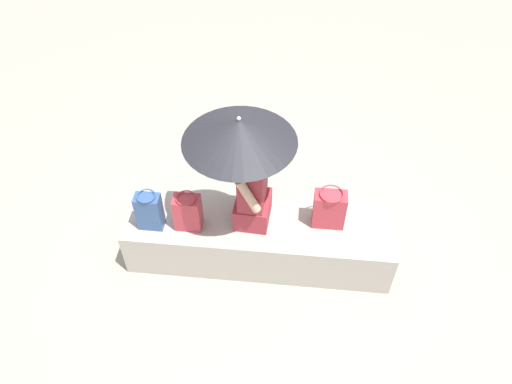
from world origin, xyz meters
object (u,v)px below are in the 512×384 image
at_px(handbag_black, 329,209).
at_px(tote_bag_canvas, 188,212).
at_px(person_seated, 253,186).
at_px(parasol, 239,131).
at_px(shoulder_bag_spare, 149,211).

xyz_separation_m(handbag_black, tote_bag_canvas, (-1.15, -0.14, -0.01)).
xyz_separation_m(person_seated, tote_bag_canvas, (-0.52, -0.13, -0.22)).
bearing_deg(parasol, handbag_black, 0.78).
relative_size(handbag_black, shoulder_bag_spare, 1.00).
bearing_deg(person_seated, parasol, -178.38).
bearing_deg(shoulder_bag_spare, person_seated, 11.16).
xyz_separation_m(handbag_black, shoulder_bag_spare, (-1.46, -0.17, -0.00)).
relative_size(handbag_black, tote_bag_canvas, 1.06).
xyz_separation_m(parasol, tote_bag_canvas, (-0.43, -0.13, -0.78)).
bearing_deg(person_seated, handbag_black, 0.65).
distance_m(handbag_black, tote_bag_canvas, 1.16).
distance_m(parasol, handbag_black, 1.05).
xyz_separation_m(person_seated, parasol, (-0.09, -0.00, 0.56)).
height_order(tote_bag_canvas, shoulder_bag_spare, shoulder_bag_spare).
bearing_deg(tote_bag_canvas, person_seated, 14.49).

